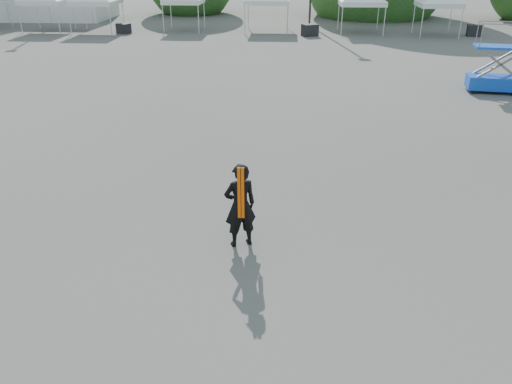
{
  "coord_description": "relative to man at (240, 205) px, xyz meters",
  "views": [
    {
      "loc": [
        1.54,
        -10.24,
        5.44
      ],
      "look_at": [
        0.97,
        -1.72,
        1.3
      ],
      "focal_mm": 35.0,
      "sensor_mm": 36.0,
      "label": 1
    }
  ],
  "objects": [
    {
      "name": "ground",
      "position": [
        -0.64,
        1.52,
        -0.89
      ],
      "size": [
        120.0,
        120.0,
        0.0
      ],
      "primitive_type": "plane",
      "color": "#474442",
      "rests_on": "ground"
    },
    {
      "name": "man",
      "position": [
        0.0,
        0.0,
        0.0
      ],
      "size": [
        0.77,
        0.65,
        1.78
      ],
      "rotation": [
        0.0,
        0.0,
        3.55
      ],
      "color": "black",
      "rests_on": "ground"
    },
    {
      "name": "scissor_lift",
      "position": [
        9.57,
        12.94,
        0.53
      ],
      "size": [
        2.33,
        1.4,
        2.83
      ],
      "rotation": [
        0.0,
        0.0,
        -0.14
      ],
      "color": "#0D44AF",
      "rests_on": "ground"
    },
    {
      "name": "crate_west",
      "position": [
        -11.25,
        28.33,
        -0.55
      ],
      "size": [
        1.09,
        1.0,
        0.69
      ],
      "primitive_type": "cube",
      "rotation": [
        0.0,
        0.0,
        -0.43
      ],
      "color": "black",
      "rests_on": "ground"
    },
    {
      "name": "crate_mid",
      "position": [
        2.23,
        27.99,
        -0.49
      ],
      "size": [
        1.26,
        1.14,
        0.8
      ],
      "primitive_type": "cube",
      "rotation": [
        0.0,
        0.0,
        0.4
      ],
      "color": "black",
      "rests_on": "ground"
    },
    {
      "name": "crate_east",
      "position": [
        13.77,
        28.66,
        -0.51
      ],
      "size": [
        1.1,
        0.93,
        0.76
      ],
      "primitive_type": "cube",
      "rotation": [
        0.0,
        0.0,
        -0.18
      ],
      "color": "black",
      "rests_on": "ground"
    }
  ]
}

